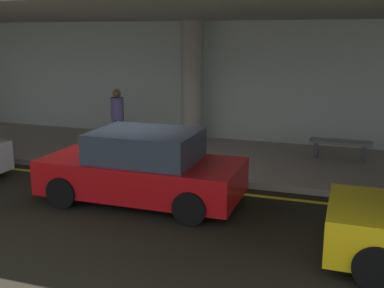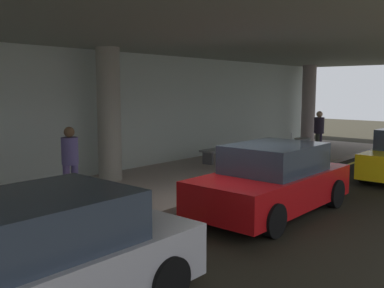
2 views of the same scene
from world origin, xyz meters
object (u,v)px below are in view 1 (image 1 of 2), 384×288
Objects in this scene: traveler_with_luggage at (117,114)px; bench_metal at (340,146)px; support_column_left_mid at (192,83)px; car_red at (143,168)px.

bench_metal is (6.31, 0.57, -0.61)m from traveler_with_luggage.
support_column_left_mid is 4.62m from bench_metal.
car_red is 5.75m from bench_metal.
car_red is at bearing -130.83° from bench_metal.
support_column_left_mid reaches higher than car_red.
support_column_left_mid is at bearing 41.41° from traveler_with_luggage.
traveler_with_luggage is at bearing -174.88° from bench_metal.
support_column_left_mid reaches higher than traveler_with_luggage.
bench_metal is (4.35, -0.49, -1.47)m from support_column_left_mid.
traveler_with_luggage is (-2.56, 3.78, 0.40)m from car_red.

